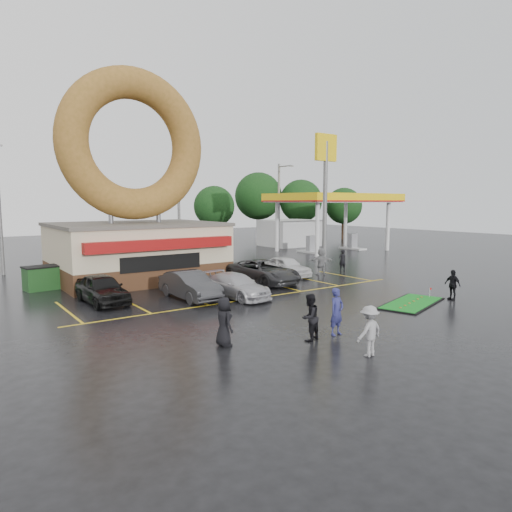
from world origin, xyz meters
TOP-DOWN VIEW (x-y plane):
  - ground at (0.00, 0.00)m, footprint 120.00×120.00m
  - donut_shop at (-3.00, 12.97)m, footprint 10.20×8.70m
  - gas_station at (20.00, 20.94)m, footprint 12.30×13.65m
  - shell_sign at (13.00, 12.00)m, footprint 2.20×0.36m
  - streetlight_mid at (4.00, 20.92)m, footprint 0.40×2.21m
  - streetlight_right at (16.00, 21.92)m, footprint 0.40×2.21m
  - tree_far_a at (26.00, 30.00)m, footprint 5.60×5.60m
  - tree_far_b at (32.00, 28.00)m, footprint 4.90×4.90m
  - tree_far_c at (22.00, 34.00)m, footprint 6.30×6.30m
  - tree_far_d at (14.00, 32.00)m, footprint 4.90×4.90m
  - car_black at (-7.13, 6.90)m, footprint 1.90×4.33m
  - car_dgrey at (-3.11, 5.23)m, footprint 1.69×4.43m
  - car_silver at (-0.97, 4.12)m, footprint 2.34×4.59m
  - car_grey at (2.76, 6.78)m, footprint 2.84×5.45m
  - car_white at (5.61, 8.00)m, footprint 1.67×4.03m
  - person_blue at (-1.55, -3.81)m, footprint 0.70×0.49m
  - person_blackjkt at (-2.89, -3.76)m, footprint 0.99×0.87m
  - person_hoodie at (-2.43, -6.14)m, footprint 1.12×0.68m
  - person_bystander at (-5.75, -2.48)m, footprint 0.60×0.88m
  - person_cameraman at (7.88, -2.79)m, footprint 0.48×0.95m
  - person_walker_near at (8.02, 7.12)m, footprint 1.82×1.25m
  - person_walker_far at (10.54, 7.52)m, footprint 0.66×0.55m
  - dumpster at (-8.90, 12.50)m, footprint 1.94×1.43m
  - putting_green at (5.34, -2.19)m, footprint 4.86×3.15m

SIDE VIEW (x-z plane):
  - ground at x=0.00m, z-range 0.00..0.00m
  - putting_green at x=5.34m, z-range -0.24..0.32m
  - car_silver at x=-0.97m, z-range 0.00..1.28m
  - dumpster at x=-8.90m, z-range 0.00..1.30m
  - car_white at x=5.61m, z-range 0.00..1.37m
  - car_dgrey at x=-3.11m, z-range 0.00..1.44m
  - car_black at x=-7.13m, z-range 0.00..1.45m
  - car_grey at x=2.76m, z-range 0.00..1.46m
  - person_walker_far at x=10.54m, z-range 0.00..1.55m
  - person_cameraman at x=7.88m, z-range 0.00..1.57m
  - person_hoodie at x=-2.43m, z-range 0.00..1.68m
  - person_blackjkt at x=-2.89m, z-range 0.00..1.73m
  - person_bystander at x=-5.75m, z-range 0.00..1.73m
  - person_blue at x=-1.55m, z-range 0.00..1.80m
  - person_walker_near at x=8.02m, z-range 0.00..1.89m
  - gas_station at x=20.00m, z-range 0.75..6.65m
  - donut_shop at x=-3.00m, z-range -2.29..11.21m
  - tree_far_b at x=32.00m, z-range 1.03..8.03m
  - tree_far_d at x=14.00m, z-range 1.03..8.03m
  - streetlight_mid at x=4.00m, z-range 0.28..9.28m
  - streetlight_right at x=16.00m, z-range 0.28..9.28m
  - tree_far_a at x=26.00m, z-range 1.18..9.18m
  - tree_far_c at x=22.00m, z-range 1.34..10.34m
  - shell_sign at x=13.00m, z-range 2.08..12.68m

